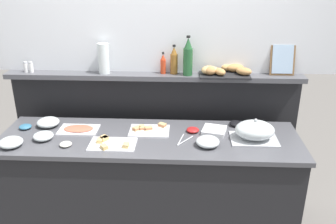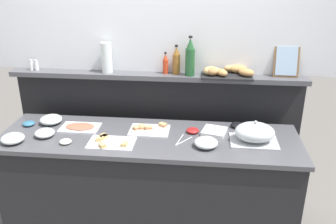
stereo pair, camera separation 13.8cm
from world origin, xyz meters
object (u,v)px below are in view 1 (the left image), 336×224
object	(u,v)px
condiment_bowl_dark	(193,130)
serving_tongs	(183,141)
glass_bowl_medium	(11,143)
glass_bowl_small	(48,123)
sandwich_platter_front	(111,144)
salt_shaker	(26,67)
cold_cuts_platter	(79,129)
vinegar_bottle_amber	(174,61)
condiment_bowl_teal	(66,144)
glass_bowl_large	(208,142)
framed_picture	(283,59)
condiment_bowl_cream	(25,127)
hot_sauce_bottle	(163,64)
sandwich_platter_rear	(149,130)
wine_bottle_green	(188,58)
glass_bowl_extra	(43,136)
napkin_stack	(214,130)
bread_basket	(223,71)
water_carafe	(104,58)
serving_cloche	(255,131)
pepper_shaker	(31,67)
condiment_bowl_red	(236,123)

from	to	relation	value
condiment_bowl_dark	serving_tongs	bearing A→B (deg)	-115.75
glass_bowl_medium	glass_bowl_small	bearing A→B (deg)	67.46
sandwich_platter_front	salt_shaker	distance (m)	1.05
salt_shaker	cold_cuts_platter	bearing A→B (deg)	-34.19
sandwich_platter_front	vinegar_bottle_amber	xyz separation A→B (m)	(0.42, 0.58, 0.45)
condiment_bowl_dark	condiment_bowl_teal	distance (m)	0.94
glass_bowl_large	framed_picture	size ratio (longest dim) A/B	0.67
glass_bowl_medium	condiment_bowl_cream	world-z (taller)	glass_bowl_medium
vinegar_bottle_amber	hot_sauce_bottle	bearing A→B (deg)	-179.39
sandwich_platter_rear	condiment_bowl_teal	xyz separation A→B (m)	(-0.56, -0.27, 0.01)
glass_bowl_medium	wine_bottle_green	size ratio (longest dim) A/B	0.52
glass_bowl_extra	condiment_bowl_dark	world-z (taller)	glass_bowl_extra
cold_cuts_platter	vinegar_bottle_amber	distance (m)	0.93
napkin_stack	salt_shaker	world-z (taller)	salt_shaker
condiment_bowl_cream	framed_picture	size ratio (longest dim) A/B	0.38
sandwich_platter_front	glass_bowl_extra	xyz separation A→B (m)	(-0.51, 0.06, 0.02)
hot_sauce_bottle	bread_basket	xyz separation A→B (m)	(0.48, -0.02, -0.04)
vinegar_bottle_amber	water_carafe	xyz separation A→B (m)	(-0.57, -0.02, 0.02)
vinegar_bottle_amber	water_carafe	size ratio (longest dim) A/B	0.96
serving_tongs	vinegar_bottle_amber	distance (m)	0.68
glass_bowl_small	condiment_bowl_dark	world-z (taller)	glass_bowl_small
cold_cuts_platter	water_carafe	world-z (taller)	water_carafe
wine_bottle_green	glass_bowl_small	bearing A→B (deg)	-166.63
hot_sauce_bottle	bread_basket	world-z (taller)	hot_sauce_bottle
serving_cloche	wine_bottle_green	size ratio (longest dim) A/B	1.08
glass_bowl_small	condiment_bowl_dark	size ratio (longest dim) A/B	1.81
wine_bottle_green	hot_sauce_bottle	world-z (taller)	wine_bottle_green
wine_bottle_green	bread_basket	distance (m)	0.30
glass_bowl_medium	pepper_shaker	xyz separation A→B (m)	(-0.05, 0.62, 0.37)
serving_cloche	bread_basket	xyz separation A→B (m)	(-0.21, 0.43, 0.32)
napkin_stack	bread_basket	distance (m)	0.50
wine_bottle_green	hot_sauce_bottle	distance (m)	0.21
condiment_bowl_dark	condiment_bowl_cream	world-z (taller)	same
glass_bowl_extra	vinegar_bottle_amber	world-z (taller)	vinegar_bottle_amber
cold_cuts_platter	framed_picture	size ratio (longest dim) A/B	1.19
condiment_bowl_dark	napkin_stack	distance (m)	0.16
condiment_bowl_red	glass_bowl_large	bearing A→B (deg)	-124.56
sandwich_platter_front	condiment_bowl_teal	distance (m)	0.32
glass_bowl_extra	condiment_bowl_dark	bearing A→B (deg)	9.42
condiment_bowl_teal	sandwich_platter_front	bearing A→B (deg)	6.12
sandwich_platter_front	serving_cloche	size ratio (longest dim) A/B	0.98
framed_picture	condiment_bowl_dark	bearing A→B (deg)	-153.00
vinegar_bottle_amber	framed_picture	bearing A→B (deg)	1.19
condiment_bowl_red	glass_bowl_extra	bearing A→B (deg)	-167.71
condiment_bowl_dark	condiment_bowl_cream	distance (m)	1.30
salt_shaker	bread_basket	size ratio (longest dim) A/B	0.20
glass_bowl_large	vinegar_bottle_amber	bearing A→B (deg)	114.86
glass_bowl_large	bread_basket	distance (m)	0.66
glass_bowl_large	glass_bowl_extra	world-z (taller)	glass_bowl_large
condiment_bowl_red	bread_basket	world-z (taller)	bread_basket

